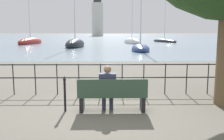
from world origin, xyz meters
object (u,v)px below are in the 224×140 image
object	(u,v)px
sailboat_1	(164,41)
sailboat_3	(140,49)
park_bench	(112,96)
closed_umbrella	(65,92)
seated_person_left	(108,86)
sailboat_4	(132,42)
harbor_lighthouse	(97,17)
sailboat_5	(30,42)
sailboat_0	(75,44)

from	to	relation	value
sailboat_1	sailboat_3	size ratio (longest dim) A/B	1.09
park_bench	sailboat_3	distance (m)	21.58
closed_umbrella	sailboat_3	distance (m)	21.80
park_bench	closed_umbrella	world-z (taller)	closed_umbrella
seated_person_left	sailboat_4	bearing A→B (deg)	83.55
park_bench	sailboat_4	xyz separation A→B (m)	(4.32, 39.37, -0.06)
sailboat_4	harbor_lighthouse	xyz separation A→B (m)	(-9.89, 92.03, 9.65)
park_bench	sailboat_5	xyz separation A→B (m)	(-13.84, 38.33, -0.07)
seated_person_left	harbor_lighthouse	distance (m)	131.76
sailboat_4	sailboat_0	bearing A→B (deg)	-144.31
sailboat_4	sailboat_5	xyz separation A→B (m)	(-18.16, -1.03, -0.01)
seated_person_left	sailboat_4	xyz separation A→B (m)	(4.45, 39.29, -0.30)
sailboat_1	harbor_lighthouse	bearing A→B (deg)	83.23
seated_person_left	harbor_lighthouse	xyz separation A→B (m)	(-5.45, 131.32, 9.35)
closed_umbrella	sailboat_1	size ratio (longest dim) A/B	0.10
sailboat_5	harbor_lighthouse	size ratio (longest dim) A/B	0.49
seated_person_left	sailboat_4	world-z (taller)	sailboat_4
park_bench	sailboat_4	distance (m)	39.60
closed_umbrella	sailboat_3	size ratio (longest dim) A/B	0.11
park_bench	sailboat_4	world-z (taller)	sailboat_4
sailboat_0	sailboat_3	world-z (taller)	sailboat_0
seated_person_left	sailboat_3	world-z (taller)	sailboat_3
closed_umbrella	sailboat_0	size ratio (longest dim) A/B	0.07
seated_person_left	sailboat_3	size ratio (longest dim) A/B	0.14
seated_person_left	sailboat_5	bearing A→B (deg)	109.72
sailboat_0	seated_person_left	bearing A→B (deg)	-76.25
harbor_lighthouse	park_bench	bearing A→B (deg)	-87.57
seated_person_left	closed_umbrella	size ratio (longest dim) A/B	1.27
sailboat_0	sailboat_5	world-z (taller)	sailboat_0
sailboat_1	seated_person_left	bearing A→B (deg)	-122.91
seated_person_left	sailboat_4	size ratio (longest dim) A/B	0.10
park_bench	sailboat_5	size ratio (longest dim) A/B	0.17
park_bench	sailboat_4	size ratio (longest dim) A/B	0.15
closed_umbrella	sailboat_1	distance (m)	48.21
sailboat_5	sailboat_3	bearing A→B (deg)	-35.94
sailboat_4	sailboat_5	size ratio (longest dim) A/B	1.18
closed_umbrella	harbor_lighthouse	bearing A→B (deg)	91.88
sailboat_3	seated_person_left	bearing A→B (deg)	-96.31
sailboat_4	closed_umbrella	bearing A→B (deg)	-112.08
seated_person_left	sailboat_5	xyz separation A→B (m)	(-13.71, 38.26, -0.32)
seated_person_left	sailboat_5	size ratio (longest dim) A/B	0.12
park_bench	sailboat_1	xyz separation A→B (m)	(11.88, 46.41, -0.19)
closed_umbrella	sailboat_3	xyz separation A→B (m)	(4.79, 21.26, -0.26)
closed_umbrella	harbor_lighthouse	xyz separation A→B (m)	(-4.32, 131.37, 9.48)
harbor_lighthouse	sailboat_0	bearing A→B (deg)	-89.50
sailboat_0	closed_umbrella	bearing A→B (deg)	-78.49
park_bench	sailboat_3	xyz separation A→B (m)	(3.53, 21.29, -0.16)
sailboat_1	sailboat_5	bearing A→B (deg)	179.05
park_bench	sailboat_3	size ratio (longest dim) A/B	0.21
sailboat_5	sailboat_1	bearing A→B (deg)	25.95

